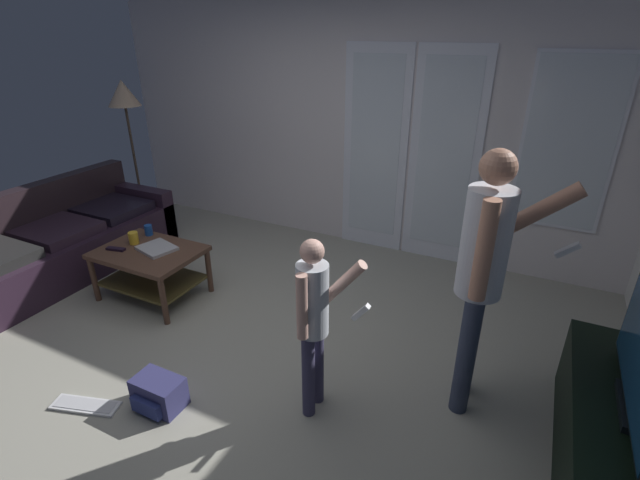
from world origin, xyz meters
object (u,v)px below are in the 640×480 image
(leather_couch, at_px, (56,245))
(backpack, at_px, (158,393))
(person_child, at_px, (314,314))
(tv_remote_black, at_px, (116,249))
(floor_lamp, at_px, (124,100))
(cup_by_laptop, at_px, (134,238))
(tv_stand, at_px, (613,445))
(loose_keyboard, at_px, (86,405))
(coffee_table, at_px, (150,263))
(laptop_closed, at_px, (157,248))
(cup_near_edge, at_px, (149,230))
(person_adult, at_px, (484,265))

(leather_couch, distance_m, backpack, 2.39)
(person_child, distance_m, tv_remote_black, 2.22)
(floor_lamp, relative_size, cup_by_laptop, 15.53)
(tv_stand, relative_size, loose_keyboard, 3.27)
(coffee_table, height_order, laptop_closed, laptop_closed)
(person_child, bearing_deg, tv_stand, 7.82)
(tv_stand, relative_size, cup_near_edge, 15.19)
(floor_lamp, distance_m, backpack, 3.66)
(laptop_closed, bearing_deg, person_child, -3.20)
(tv_stand, xyz_separation_m, floor_lamp, (-5.02, 1.65, 1.22))
(leather_couch, bearing_deg, cup_by_laptop, 6.75)
(tv_stand, relative_size, cup_by_laptop, 13.80)
(tv_remote_black, bearing_deg, leather_couch, 164.02)
(person_adult, distance_m, laptop_closed, 2.74)
(person_adult, xyz_separation_m, tv_remote_black, (-3.00, -0.05, -0.53))
(floor_lamp, bearing_deg, person_child, -28.98)
(loose_keyboard, bearing_deg, coffee_table, 115.63)
(leather_couch, relative_size, person_adult, 1.36)
(backpack, relative_size, laptop_closed, 1.03)
(floor_lamp, bearing_deg, backpack, -42.94)
(coffee_table, xyz_separation_m, loose_keyboard, (0.58, -1.22, -0.32))
(cup_by_laptop, bearing_deg, person_adult, -2.34)
(coffee_table, height_order, floor_lamp, floor_lamp)
(person_adult, distance_m, floor_lamp, 4.47)
(leather_couch, relative_size, coffee_table, 2.59)
(person_child, distance_m, laptop_closed, 1.96)
(leather_couch, relative_size, tv_remote_black, 13.40)
(cup_by_laptop, distance_m, tv_remote_black, 0.18)
(person_adult, distance_m, backpack, 2.16)
(loose_keyboard, bearing_deg, leather_couch, 146.83)
(person_child, distance_m, cup_by_laptop, 2.22)
(laptop_closed, height_order, tv_remote_black, laptop_closed)
(person_child, xyz_separation_m, tv_remote_black, (-2.16, 0.43, -0.24))
(leather_couch, xyz_separation_m, backpack, (2.19, -0.93, -0.19))
(leather_couch, xyz_separation_m, laptop_closed, (1.24, 0.11, 0.19))
(person_child, height_order, tv_remote_black, person_child)
(tv_stand, xyz_separation_m, backpack, (-2.53, -0.66, -0.15))
(floor_lamp, height_order, cup_near_edge, floor_lamp)
(loose_keyboard, relative_size, laptop_closed, 1.50)
(tv_stand, distance_m, cup_by_laptop, 3.79)
(coffee_table, xyz_separation_m, tv_stand, (3.54, -0.33, -0.09))
(coffee_table, bearing_deg, tv_stand, -5.36)
(leather_couch, xyz_separation_m, loose_keyboard, (1.76, -1.15, -0.28))
(loose_keyboard, bearing_deg, tv_stand, 16.66)
(tv_stand, distance_m, backpack, 2.62)
(floor_lamp, bearing_deg, person_adult, -18.22)
(cup_near_edge, relative_size, cup_by_laptop, 0.91)
(laptop_closed, bearing_deg, tv_remote_black, -137.38)
(coffee_table, distance_m, tv_stand, 3.56)
(person_adult, bearing_deg, tv_remote_black, -179.04)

